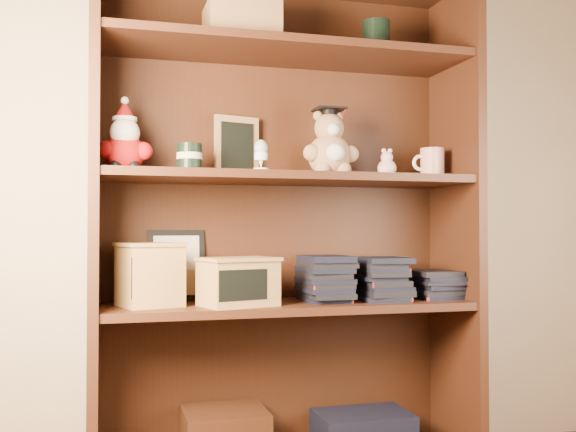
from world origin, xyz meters
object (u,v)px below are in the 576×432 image
object	(u,v)px
bookcase	(283,229)
treats_box	(150,274)
teacher_mug	(432,163)
grad_teddy_bear	(330,149)

from	to	relation	value
bookcase	treats_box	size ratio (longest dim) A/B	7.45
teacher_mug	bookcase	bearing A→B (deg)	174.22
treats_box	grad_teddy_bear	bearing A→B (deg)	-0.60
grad_teddy_bear	treats_box	world-z (taller)	grad_teddy_bear
treats_box	bookcase	bearing A→B (deg)	6.92
bookcase	grad_teddy_bear	distance (m)	0.30
teacher_mug	grad_teddy_bear	bearing A→B (deg)	-178.93
grad_teddy_bear	teacher_mug	world-z (taller)	grad_teddy_bear
teacher_mug	treats_box	bearing A→B (deg)	-179.95
bookcase	teacher_mug	world-z (taller)	bookcase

